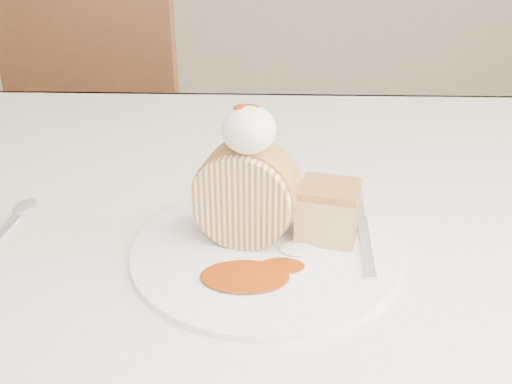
{
  "coord_description": "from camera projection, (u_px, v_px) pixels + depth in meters",
  "views": [
    {
      "loc": [
        0.07,
        -0.51,
        1.11
      ],
      "look_at": [
        0.05,
        0.05,
        0.82
      ],
      "focal_mm": 40.0,
      "sensor_mm": 36.0,
      "label": 1
    }
  ],
  "objects": [
    {
      "name": "roulade_slice",
      "position": [
        246.0,
        194.0,
        0.64
      ],
      "size": [
        0.12,
        0.08,
        0.11
      ],
      "primitive_type": "cylinder",
      "rotation": [
        1.57,
        0.0,
        -0.21
      ],
      "color": "beige",
      "rests_on": "plate"
    },
    {
      "name": "plate",
      "position": [
        264.0,
        250.0,
        0.65
      ],
      "size": [
        0.37,
        0.37,
        0.01
      ],
      "primitive_type": "cylinder",
      "rotation": [
        0.0,
        0.0,
        -0.24
      ],
      "color": "white",
      "rests_on": "table"
    },
    {
      "name": "caramel_pool",
      "position": [
        245.0,
        276.0,
        0.6
      ],
      "size": [
        0.11,
        0.08,
        0.0
      ],
      "primitive_type": null,
      "rotation": [
        0.0,
        0.0,
        -0.24
      ],
      "color": "#8D2D05",
      "rests_on": "plate"
    },
    {
      "name": "caramel_drizzle",
      "position": [
        247.0,
        102.0,
        0.59
      ],
      "size": [
        0.03,
        0.02,
        0.01
      ],
      "primitive_type": "ellipsoid",
      "color": "#8D2D05",
      "rests_on": "whipped_cream"
    },
    {
      "name": "cake_chunk",
      "position": [
        328.0,
        214.0,
        0.66
      ],
      "size": [
        0.08,
        0.08,
        0.06
      ],
      "primitive_type": "cube",
      "rotation": [
        0.0,
        0.0,
        -0.24
      ],
      "color": "#AC6D41",
      "rests_on": "plate"
    },
    {
      "name": "table",
      "position": [
        227.0,
        244.0,
        0.84
      ],
      "size": [
        1.4,
        0.9,
        0.75
      ],
      "color": "white",
      "rests_on": "ground"
    },
    {
      "name": "fork",
      "position": [
        366.0,
        245.0,
        0.65
      ],
      "size": [
        0.03,
        0.18,
        0.0
      ],
      "primitive_type": "cube",
      "rotation": [
        0.0,
        0.0,
        -0.06
      ],
      "color": "silver",
      "rests_on": "plate"
    },
    {
      "name": "chair_far",
      "position": [
        111.0,
        113.0,
        1.65
      ],
      "size": [
        0.5,
        0.5,
        0.99
      ],
      "rotation": [
        0.0,
        0.0,
        3.06
      ],
      "color": "brown",
      "rests_on": "ground"
    },
    {
      "name": "whipped_cream",
      "position": [
        249.0,
        130.0,
        0.6
      ],
      "size": [
        0.06,
        0.06,
        0.05
      ],
      "primitive_type": "ellipsoid",
      "color": "silver",
      "rests_on": "roulade_slice"
    }
  ]
}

